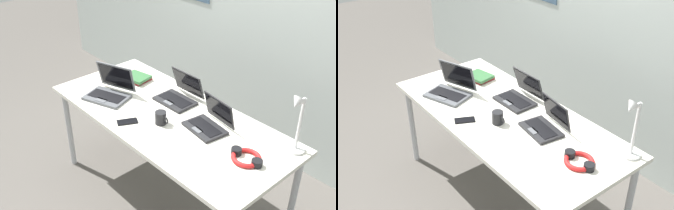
% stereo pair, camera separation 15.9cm
% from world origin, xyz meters
% --- Properties ---
extents(ground_plane, '(12.00, 12.00, 0.00)m').
position_xyz_m(ground_plane, '(0.00, 0.00, 0.00)').
color(ground_plane, '#56514C').
extents(wall_back, '(6.00, 0.13, 2.60)m').
position_xyz_m(wall_back, '(-0.00, 1.10, 1.30)').
color(wall_back, '#B2BCB7').
rests_on(wall_back, ground_plane).
extents(desk, '(1.80, 0.80, 0.74)m').
position_xyz_m(desk, '(0.00, 0.00, 0.68)').
color(desk, silver).
rests_on(desk, ground_plane).
extents(desk_lamp, '(0.12, 0.18, 0.40)m').
position_xyz_m(desk_lamp, '(0.80, 0.28, 0.94)').
color(desk_lamp, white).
rests_on(desk_lamp, desk).
extents(laptop_near_lamp, '(0.38, 0.35, 0.23)m').
position_xyz_m(laptop_near_lamp, '(-0.48, -0.15, 0.79)').
color(laptop_near_lamp, '#515459').
rests_on(laptop_near_lamp, desk).
extents(laptop_near_mouse, '(0.30, 0.27, 0.20)m').
position_xyz_m(laptop_near_mouse, '(0.29, 0.09, 0.78)').
color(laptop_near_mouse, '#232326').
rests_on(laptop_near_mouse, desk).
extents(laptop_by_keyboard, '(0.29, 0.26, 0.21)m').
position_xyz_m(laptop_by_keyboard, '(-0.10, 0.20, 0.78)').
color(laptop_by_keyboard, '#232326').
rests_on(laptop_by_keyboard, desk).
extents(computer_mouse, '(0.06, 0.10, 0.03)m').
position_xyz_m(computer_mouse, '(-0.74, 0.12, 0.76)').
color(computer_mouse, black).
rests_on(computer_mouse, desk).
extents(cell_phone, '(0.12, 0.15, 0.01)m').
position_xyz_m(cell_phone, '(-0.11, -0.26, 0.74)').
color(cell_phone, black).
rests_on(cell_phone, desk).
extents(headphones, '(0.21, 0.18, 0.04)m').
position_xyz_m(headphones, '(0.67, 0.01, 0.76)').
color(headphones, red).
rests_on(headphones, desk).
extents(pill_bottle, '(0.04, 0.04, 0.08)m').
position_xyz_m(pill_bottle, '(-0.79, -0.01, 0.78)').
color(pill_bottle, gold).
rests_on(pill_bottle, desk).
extents(book_stack, '(0.22, 0.20, 0.04)m').
position_xyz_m(book_stack, '(-0.56, 0.17, 0.76)').
color(book_stack, maroon).
rests_on(book_stack, desk).
extents(coffee_mug, '(0.11, 0.08, 0.09)m').
position_xyz_m(coffee_mug, '(0.05, -0.10, 0.78)').
color(coffee_mug, black).
rests_on(coffee_mug, desk).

